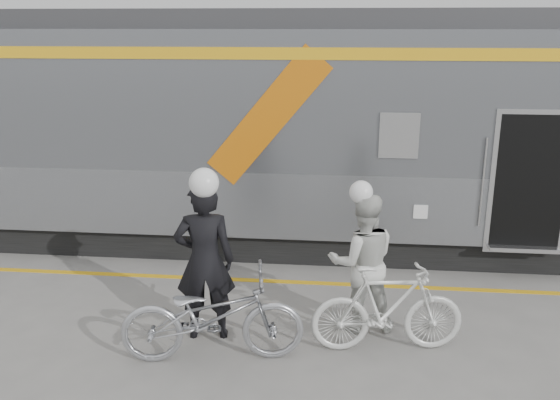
# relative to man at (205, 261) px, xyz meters

# --- Properties ---
(ground) EXTENTS (90.00, 90.00, 0.00)m
(ground) POSITION_rel_man_xyz_m (0.62, -0.41, -1.03)
(ground) COLOR slate
(ground) RESTS_ON ground
(train) EXTENTS (24.00, 3.17, 4.10)m
(train) POSITION_rel_man_xyz_m (2.33, 3.79, 1.02)
(train) COLOR black
(train) RESTS_ON ground
(safety_strip) EXTENTS (24.00, 0.12, 0.01)m
(safety_strip) POSITION_rel_man_xyz_m (0.62, 1.74, -1.03)
(safety_strip) COLOR gold
(safety_strip) RESTS_ON ground
(man) EXTENTS (0.82, 0.61, 2.06)m
(man) POSITION_rel_man_xyz_m (0.00, 0.00, 0.00)
(man) COLOR black
(man) RESTS_ON ground
(bicycle_left) EXTENTS (2.25, 1.10, 1.13)m
(bicycle_left) POSITION_rel_man_xyz_m (0.20, -0.55, -0.46)
(bicycle_left) COLOR #A1A3A9
(bicycle_left) RESTS_ON ground
(woman) EXTENTS (0.99, 0.82, 1.85)m
(woman) POSITION_rel_man_xyz_m (1.97, 0.42, -0.11)
(woman) COLOR silver
(woman) RESTS_ON ground
(bicycle_right) EXTENTS (1.92, 0.78, 1.12)m
(bicycle_right) POSITION_rel_man_xyz_m (2.27, -0.13, -0.47)
(bicycle_right) COLOR silver
(bicycle_right) RESTS_ON ground
(helmet_man) EXTENTS (0.36, 0.36, 0.36)m
(helmet_man) POSITION_rel_man_xyz_m (0.00, 0.00, 1.21)
(helmet_man) COLOR white
(helmet_man) RESTS_ON man
(helmet_woman) EXTENTS (0.30, 0.30, 0.30)m
(helmet_woman) POSITION_rel_man_xyz_m (1.97, 0.42, 0.96)
(helmet_woman) COLOR white
(helmet_woman) RESTS_ON woman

